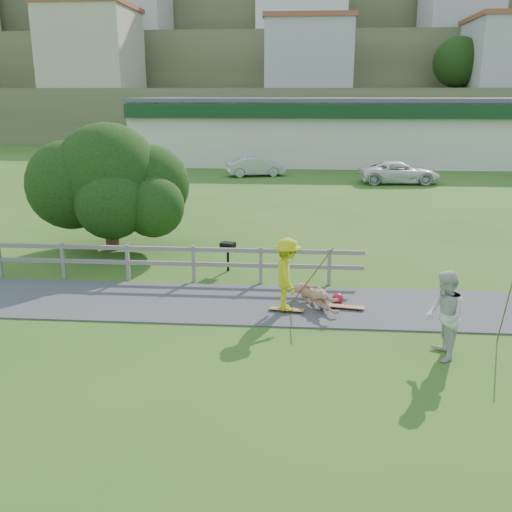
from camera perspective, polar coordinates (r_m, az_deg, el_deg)
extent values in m
plane|color=#2D5618|center=(13.84, -0.51, -7.10)|extent=(260.00, 260.00, 0.00)
cube|color=#3D3D40|center=(15.22, 0.00, -4.83)|extent=(34.00, 3.00, 0.04)
cube|color=slate|center=(18.17, -18.74, -0.47)|extent=(0.10, 0.10, 1.10)
cube|color=slate|center=(17.48, -12.70, -0.63)|extent=(0.10, 0.10, 1.10)
cube|color=slate|center=(17.00, -6.25, -0.80)|extent=(0.10, 0.10, 1.10)
cube|color=slate|center=(16.75, 0.49, -0.96)|extent=(0.10, 0.10, 1.10)
cube|color=slate|center=(16.73, 7.34, -1.11)|extent=(0.10, 0.10, 1.10)
cube|color=slate|center=(17.52, -14.35, 0.82)|extent=(15.00, 0.08, 0.12)
cube|color=slate|center=(17.64, -14.25, -0.59)|extent=(15.00, 0.08, 0.12)
cube|color=silver|center=(47.87, 8.21, 12.15)|extent=(32.00, 10.00, 4.80)
cube|color=#133619|center=(42.60, 8.72, 14.10)|extent=(32.00, 0.60, 1.00)
cube|color=#515156|center=(47.77, 8.33, 15.20)|extent=(32.50, 10.50, 0.30)
cube|color=#4E5834|center=(67.74, 3.75, 13.84)|extent=(220.00, 14.00, 6.00)
cube|color=beige|center=(67.82, 3.86, 19.33)|extent=(10.00, 9.00, 7.00)
cube|color=#515156|center=(68.15, 3.92, 22.48)|extent=(10.40, 9.40, 0.50)
cube|color=#4E5834|center=(80.70, 3.97, 16.65)|extent=(220.00, 14.00, 13.00)
cube|color=beige|center=(81.45, 4.11, 23.70)|extent=(10.00, 9.00, 7.00)
cube|color=#4E5834|center=(93.83, 4.13, 18.98)|extent=(220.00, 14.00, 21.00)
cube|color=#4E5834|center=(107.12, 4.27, 21.00)|extent=(220.00, 14.00, 30.00)
cube|color=#4E5834|center=(121.57, 4.38, 22.76)|extent=(220.00, 14.00, 40.00)
imported|color=gold|center=(14.40, 3.13, -2.22)|extent=(0.91, 1.31, 1.87)
imported|color=#A8755D|center=(14.98, 6.00, -4.04)|extent=(1.69, 1.30, 0.64)
imported|color=beige|center=(12.55, 18.32, -5.71)|extent=(0.76, 0.96, 1.92)
imported|color=#ACAFB4|center=(39.18, -0.07, 8.92)|extent=(4.14, 2.41, 1.29)
imported|color=white|center=(37.02, 14.14, 8.09)|extent=(5.03, 2.55, 1.36)
sphere|color=red|center=(15.40, 8.19, -4.22)|extent=(0.31, 0.31, 0.31)
cylinder|color=brown|center=(14.76, 5.50, -1.59)|extent=(0.03, 0.03, 1.98)
cylinder|color=brown|center=(13.88, 23.84, -4.17)|extent=(0.03, 0.03, 1.94)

